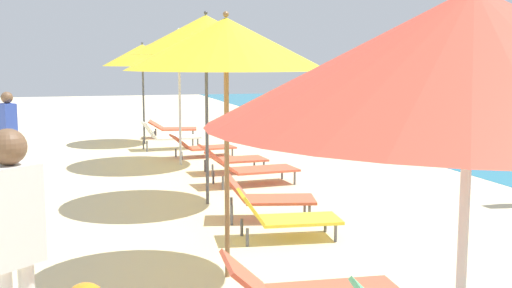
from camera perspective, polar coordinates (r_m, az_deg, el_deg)
The scene contains 14 objects.
umbrella_second at distance 3.14m, azimuth 18.84°, elevation 7.39°, with size 2.50×2.50×2.62m.
umbrella_third at distance 6.28m, azimuth -2.72°, elevation 8.98°, with size 2.01×2.01×2.69m.
lounger_third_shoreside at distance 7.90m, azimuth 2.65°, elevation -6.53°, with size 1.31×0.69×0.62m.
umbrella_fourth at distance 9.61m, azimuth -4.54°, elevation 9.77°, with size 2.27×2.27×2.94m.
lounger_fourth_shoreside at distance 11.24m, azimuth -0.48°, elevation -2.16°, with size 1.65×0.81×0.59m.
lounger_fourth_inland at distance 8.80m, azimuth 0.98°, elevation -4.76°, with size 1.34×0.87×0.64m.
umbrella_fifth at distance 13.29m, azimuth -6.97°, elevation 8.84°, with size 2.56×2.56×2.85m.
lounger_fifth_shoreside at distance 14.45m, azimuth -4.91°, elevation -0.19°, with size 1.51×0.76×0.53m.
lounger_fifth_inland at distance 12.43m, azimuth -2.18°, elevation -1.26°, with size 1.31×0.75×0.56m.
umbrella_farthest at distance 16.84m, azimuth -10.21°, elevation 7.89°, with size 2.06×2.06×2.66m.
lounger_farthest_shoreside at distance 18.03m, azimuth -7.57°, elevation 1.45°, with size 1.44×0.90×0.50m.
lounger_farthest_inland at distance 15.76m, azimuth -7.87°, elevation 0.77°, with size 1.46×0.71×0.71m.
person_walking_mid at distance 4.47m, azimuth -21.10°, elevation -7.49°, with size 0.42×0.40×1.79m.
person_walking_far at distance 12.60m, azimuth -21.43°, elevation 1.51°, with size 0.35×0.42×1.63m.
Camera 1 is at (-1.72, 1.04, 2.23)m, focal length 44.36 mm.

